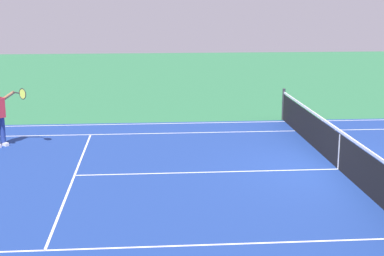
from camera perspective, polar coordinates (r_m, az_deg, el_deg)
ground_plane at (r=14.49m, az=14.41°, el=-4.00°), size 60.00×60.00×0.00m
court_slab at (r=14.48m, az=14.41°, el=-4.00°), size 24.20×11.40×0.00m
court_line_markings at (r=14.48m, az=14.41°, el=-3.99°), size 23.85×11.05×0.01m
tennis_net at (r=14.35m, az=14.52°, el=-2.12°), size 0.10×11.70×1.08m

